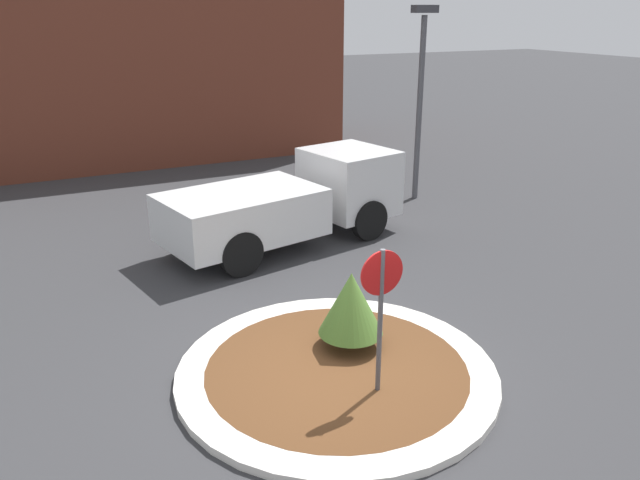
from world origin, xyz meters
TOP-DOWN VIEW (x-y plane):
  - ground_plane at (0.00, 0.00)m, footprint 120.00×120.00m
  - traffic_island at (0.00, 0.00)m, footprint 4.82×4.82m
  - stop_sign at (0.27, -0.75)m, footprint 0.63×0.07m
  - island_shrub at (0.50, 0.49)m, footprint 1.03×1.03m
  - utility_truck at (1.65, 5.54)m, footprint 5.99×3.19m
  - storefront_building at (-0.44, 17.06)m, footprint 15.86×6.07m
  - light_pole at (6.35, 7.36)m, footprint 0.70×0.30m

SIDE VIEW (x-z plane):
  - ground_plane at x=0.00m, z-range 0.00..0.00m
  - traffic_island at x=0.00m, z-range 0.00..0.12m
  - island_shrub at x=0.50m, z-range 0.25..1.52m
  - utility_truck at x=1.65m, z-range 0.04..2.02m
  - stop_sign at x=0.27m, z-range 0.42..2.67m
  - light_pole at x=6.35m, z-range 0.53..5.81m
  - storefront_building at x=-0.44m, z-range 0.00..7.46m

